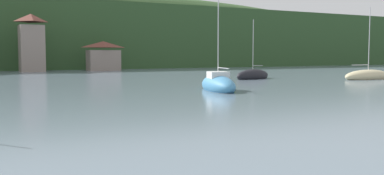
{
  "coord_description": "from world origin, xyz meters",
  "views": [
    {
      "loc": [
        -11.43,
        26.31,
        3.1
      ],
      "look_at": [
        0.0,
        47.68,
        1.25
      ],
      "focal_mm": 40.77,
      "sensor_mm": 36.0,
      "label": 1
    }
  ],
  "objects_px": {
    "shore_building_central": "(103,56)",
    "sailboat_far_3": "(218,85)",
    "shore_building_westcentral": "(32,44)",
    "sailboat_far_5": "(253,76)",
    "sailboat_far_1": "(368,76)"
  },
  "relations": [
    {
      "from": "sailboat_far_5",
      "to": "shore_building_westcentral",
      "type": "bearing_deg",
      "value": -79.04
    },
    {
      "from": "shore_building_central",
      "to": "sailboat_far_1",
      "type": "height_order",
      "value": "sailboat_far_1"
    },
    {
      "from": "sailboat_far_1",
      "to": "sailboat_far_5",
      "type": "xyz_separation_m",
      "value": [
        -12.29,
        7.36,
        0.01
      ]
    },
    {
      "from": "sailboat_far_5",
      "to": "sailboat_far_3",
      "type": "bearing_deg",
      "value": 25.45
    },
    {
      "from": "shore_building_westcentral",
      "to": "sailboat_far_1",
      "type": "height_order",
      "value": "shore_building_westcentral"
    },
    {
      "from": "shore_building_central",
      "to": "shore_building_westcentral",
      "type": "bearing_deg",
      "value": 178.51
    },
    {
      "from": "shore_building_central",
      "to": "sailboat_far_1",
      "type": "distance_m",
      "value": 48.41
    },
    {
      "from": "shore_building_westcentral",
      "to": "sailboat_far_3",
      "type": "bearing_deg",
      "value": -80.63
    },
    {
      "from": "shore_building_central",
      "to": "sailboat_far_3",
      "type": "height_order",
      "value": "sailboat_far_3"
    },
    {
      "from": "sailboat_far_5",
      "to": "sailboat_far_1",
      "type": "bearing_deg",
      "value": 129.93
    },
    {
      "from": "shore_building_westcentral",
      "to": "sailboat_far_3",
      "type": "distance_m",
      "value": 50.46
    },
    {
      "from": "shore_building_westcentral",
      "to": "shore_building_central",
      "type": "relative_size",
      "value": 1.65
    },
    {
      "from": "shore_building_central",
      "to": "sailboat_far_3",
      "type": "xyz_separation_m",
      "value": [
        -4.68,
        -49.25,
        -2.23
      ]
    },
    {
      "from": "shore_building_westcentral",
      "to": "shore_building_central",
      "type": "xyz_separation_m",
      "value": [
        12.86,
        -0.33,
        -2.26
      ]
    },
    {
      "from": "shore_building_central",
      "to": "sailboat_far_5",
      "type": "relative_size",
      "value": 0.78
    }
  ]
}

